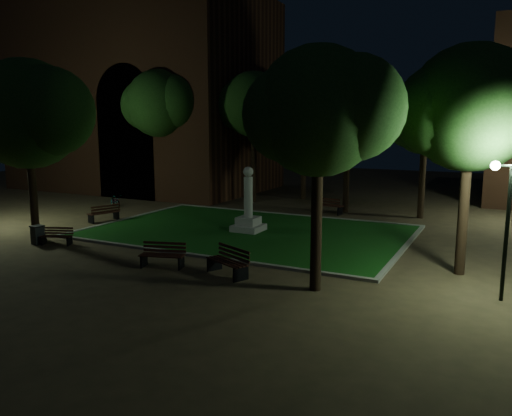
{
  "coord_description": "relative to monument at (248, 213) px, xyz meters",
  "views": [
    {
      "loc": [
        11.3,
        -19.54,
        5.35
      ],
      "look_at": [
        0.93,
        1.0,
        1.45
      ],
      "focal_mm": 35.0,
      "sensor_mm": 36.0,
      "label": 1
    }
  ],
  "objects": [
    {
      "name": "lamppost_nw",
      "position": [
        -11.56,
        7.71,
        2.04
      ],
      "size": [
        1.18,
        0.28,
        4.25
      ],
      "color": "black",
      "rests_on": "ground"
    },
    {
      "name": "tree_east",
      "position": [
        10.13,
        -2.77,
        4.92
      ],
      "size": [
        5.36,
        4.38,
        8.07
      ],
      "color": "black",
      "rests_on": "ground"
    },
    {
      "name": "building_main",
      "position": [
        -15.86,
        11.79,
        6.42
      ],
      "size": [
        20.0,
        12.0,
        15.0
      ],
      "color": "#4D2919",
      "rests_on": "ground"
    },
    {
      "name": "bench_left_side",
      "position": [
        -8.39,
        -1.15,
        -0.51
      ],
      "size": [
        1.12,
        1.83,
        0.95
      ],
      "rotation": [
        0.0,
        0.0,
        -1.89
      ],
      "color": "black",
      "rests_on": "ground"
    },
    {
      "name": "lawn_kerb",
      "position": [
        0.0,
        0.0,
        -0.9
      ],
      "size": [
        15.4,
        10.4,
        0.12
      ],
      "color": "slate",
      "rests_on": "ground"
    },
    {
      "name": "bicycle",
      "position": [
        -11.19,
        2.79,
        -0.55
      ],
      "size": [
        1.62,
        1.19,
        0.81
      ],
      "primitive_type": "imported",
      "rotation": [
        0.0,
        0.0,
        1.09
      ],
      "color": "black",
      "rests_on": "ground"
    },
    {
      "name": "bench_far_side",
      "position": [
        1.85,
        6.67,
        -0.49
      ],
      "size": [
        1.89,
        0.86,
        1.0
      ],
      "rotation": [
        0.0,
        0.0,
        3.01
      ],
      "color": "black",
      "rests_on": "ground"
    },
    {
      "name": "tree_west",
      "position": [
        -8.09,
        -5.82,
        4.82
      ],
      "size": [
        6.07,
        4.96,
        8.26
      ],
      "color": "black",
      "rests_on": "ground"
    },
    {
      "name": "lamppost_se",
      "position": [
        11.43,
        -5.12,
        2.04
      ],
      "size": [
        1.18,
        0.28,
        4.26
      ],
      "color": "black",
      "rests_on": "ground"
    },
    {
      "name": "bench_near_left",
      "position": [
        -0.05,
        -6.86,
        -0.52
      ],
      "size": [
        1.79,
        1.04,
        0.93
      ],
      "rotation": [
        0.0,
        0.0,
        0.29
      ],
      "color": "black",
      "rests_on": "ground"
    },
    {
      "name": "bench_west_near",
      "position": [
        -6.47,
        -6.12,
        -0.6
      ],
      "size": [
        1.47,
        0.95,
        0.76
      ],
      "rotation": [
        0.0,
        0.0,
        0.37
      ],
      "color": "black",
      "rests_on": "ground"
    },
    {
      "name": "bench_near_right",
      "position": [
        2.68,
        -6.63,
        -0.48
      ],
      "size": [
        1.93,
        1.33,
        1.01
      ],
      "rotation": [
        0.0,
        0.0,
        -0.43
      ],
      "color": "black",
      "rests_on": "ground"
    },
    {
      "name": "ground",
      "position": [
        0.0,
        -2.0,
        -0.96
      ],
      "size": [
        80.0,
        80.0,
        0.0
      ],
      "primitive_type": "plane",
      "color": "#463623"
    },
    {
      "name": "tree_ne",
      "position": [
        7.12,
        7.81,
        4.52
      ],
      "size": [
        4.54,
        3.71,
        7.34
      ],
      "color": "black",
      "rests_on": "ground"
    },
    {
      "name": "monument",
      "position": [
        0.0,
        0.0,
        0.0
      ],
      "size": [
        1.4,
        1.4,
        3.2
      ],
      "color": "gray",
      "rests_on": "lawn"
    },
    {
      "name": "tree_north_wl",
      "position": [
        -4.17,
        8.9,
        5.66
      ],
      "size": [
        5.39,
        4.4,
        8.83
      ],
      "color": "black",
      "rests_on": "ground"
    },
    {
      "name": "tree_north_er",
      "position": [
        2.73,
        7.78,
        4.3
      ],
      "size": [
        5.31,
        4.33,
        7.43
      ],
      "color": "black",
      "rests_on": "ground"
    },
    {
      "name": "trash_bin",
      "position": [
        -7.31,
        -6.45,
        -0.53
      ],
      "size": [
        0.57,
        0.57,
        0.85
      ],
      "color": "black",
      "rests_on": "ground"
    },
    {
      "name": "tree_se",
      "position": [
        6.09,
        -6.76,
        4.76
      ],
      "size": [
        4.97,
        4.06,
        7.76
      ],
      "color": "black",
      "rests_on": "ground"
    },
    {
      "name": "tree_far_north",
      "position": [
        -1.55,
        11.64,
        4.97
      ],
      "size": [
        5.99,
        4.89,
        8.38
      ],
      "color": "black",
      "rests_on": "ground"
    },
    {
      "name": "tree_nw",
      "position": [
        -9.91,
        6.2,
        5.73
      ],
      "size": [
        5.58,
        4.56,
        8.98
      ],
      "color": "black",
      "rests_on": "ground"
    },
    {
      "name": "lawn",
      "position": [
        0.0,
        0.0,
        -0.92
      ],
      "size": [
        15.0,
        10.0,
        0.08
      ],
      "primitive_type": "cube",
      "color": "#0F420F",
      "rests_on": "ground"
    }
  ]
}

